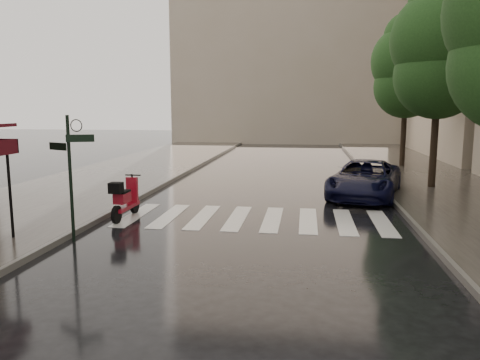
# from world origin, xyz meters

# --- Properties ---
(ground) EXTENTS (120.00, 120.00, 0.00)m
(ground) POSITION_xyz_m (0.00, 0.00, 0.00)
(ground) COLOR black
(ground) RESTS_ON ground
(sidewalk_near) EXTENTS (6.00, 60.00, 0.12)m
(sidewalk_near) POSITION_xyz_m (-4.50, 12.00, 0.06)
(sidewalk_near) COLOR #38332D
(sidewalk_near) RESTS_ON ground
(sidewalk_far) EXTENTS (5.50, 60.00, 0.12)m
(sidewalk_far) POSITION_xyz_m (10.25, 12.00, 0.06)
(sidewalk_far) COLOR #38332D
(sidewalk_far) RESTS_ON ground
(curb_near) EXTENTS (0.12, 60.00, 0.16)m
(curb_near) POSITION_xyz_m (-1.45, 12.00, 0.07)
(curb_near) COLOR #595651
(curb_near) RESTS_ON ground
(curb_far) EXTENTS (0.12, 60.00, 0.16)m
(curb_far) POSITION_xyz_m (7.45, 12.00, 0.07)
(curb_far) COLOR #595651
(curb_far) RESTS_ON ground
(crosswalk) EXTENTS (7.85, 3.20, 0.01)m
(crosswalk) POSITION_xyz_m (2.98, 6.00, 0.01)
(crosswalk) COLOR silver
(crosswalk) RESTS_ON ground
(signpost) EXTENTS (1.17, 0.29, 3.10)m
(signpost) POSITION_xyz_m (-1.19, 3.00, 1.83)
(signpost) COLOR black
(signpost) RESTS_ON ground
(backdrop_building) EXTENTS (22.00, 6.00, 20.00)m
(backdrop_building) POSITION_xyz_m (3.00, 38.00, 10.00)
(backdrop_building) COLOR tan
(backdrop_building) RESTS_ON ground
(tree_mid) EXTENTS (3.80, 3.80, 8.34)m
(tree_mid) POSITION_xyz_m (9.50, 12.00, 5.59)
(tree_mid) COLOR black
(tree_mid) RESTS_ON sidewalk_far
(tree_far) EXTENTS (3.80, 3.80, 8.16)m
(tree_far) POSITION_xyz_m (9.70, 19.00, 5.46)
(tree_far) COLOR black
(tree_far) RESTS_ON sidewalk_far
(scooter) EXTENTS (0.50, 1.88, 1.23)m
(scooter) POSITION_xyz_m (-0.85, 5.47, 0.57)
(scooter) COLOR black
(scooter) RESTS_ON ground
(parked_car) EXTENTS (3.42, 5.32, 1.36)m
(parked_car) POSITION_xyz_m (6.62, 9.96, 0.68)
(parked_car) COLOR black
(parked_car) RESTS_ON ground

